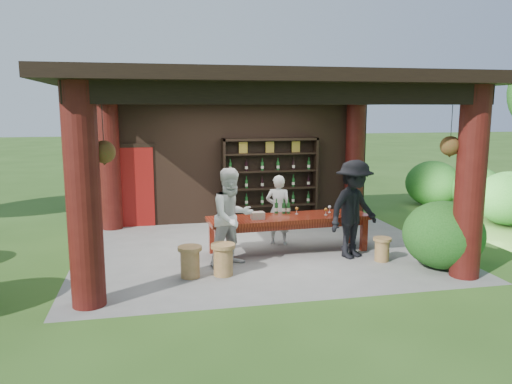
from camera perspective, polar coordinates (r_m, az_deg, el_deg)
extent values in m
plane|color=#2D5119|center=(10.52, 0.45, -6.55)|extent=(90.00, 90.00, 0.00)
cube|color=slate|center=(10.53, 0.45, -6.81)|extent=(7.40, 5.90, 0.10)
cube|color=black|center=(12.87, -2.17, 3.90)|extent=(7.00, 0.18, 3.30)
cube|color=maroon|center=(12.67, -13.74, 0.58)|extent=(0.95, 0.06, 2.00)
cylinder|color=#380C0A|center=(7.64, -19.12, -0.54)|extent=(0.50, 0.50, 3.30)
cylinder|color=#380C0A|center=(9.26, 23.30, 0.90)|extent=(0.50, 0.50, 3.30)
cylinder|color=#380C0A|center=(12.52, -16.39, 3.36)|extent=(0.50, 0.50, 3.30)
cylinder|color=#380C0A|center=(13.57, 11.23, 4.02)|extent=(0.50, 0.50, 3.30)
cube|color=black|center=(7.78, 4.36, 11.24)|extent=(6.70, 0.35, 0.35)
cube|color=black|center=(9.92, -17.91, 10.45)|extent=(0.30, 5.20, 0.30)
cube|color=black|center=(11.21, 16.67, 10.35)|extent=(0.30, 5.20, 0.30)
cube|color=black|center=(10.12, 0.48, 12.29)|extent=(7.50, 6.00, 0.20)
cylinder|color=black|center=(7.70, -17.11, 6.96)|extent=(0.01, 0.01, 0.75)
cone|color=black|center=(7.73, -16.94, 3.59)|extent=(0.32, 0.32, 0.18)
sphere|color=#1E5919|center=(7.72, -16.98, 4.40)|extent=(0.34, 0.34, 0.34)
cylinder|color=black|center=(9.17, 21.44, 7.07)|extent=(0.01, 0.01, 0.75)
cone|color=black|center=(9.20, 21.27, 4.25)|extent=(0.32, 0.32, 0.18)
sphere|color=#1E5919|center=(9.19, 21.31, 4.93)|extent=(0.34, 0.34, 0.34)
cube|color=#53140B|center=(10.19, 3.77, -2.98)|extent=(3.34, 1.03, 0.08)
cube|color=#53140B|center=(10.21, 3.76, -3.53)|extent=(3.14, 0.87, 0.12)
cube|color=#53140B|center=(9.59, -4.35, -6.09)|extent=(0.13, 0.13, 0.67)
cube|color=#53140B|center=(10.58, 12.22, -4.80)|extent=(0.13, 0.13, 0.67)
cube|color=#53140B|center=(10.21, -5.04, -5.14)|extent=(0.13, 0.13, 0.67)
cube|color=#53140B|center=(11.14, 10.69, -4.02)|extent=(0.13, 0.13, 0.67)
cylinder|color=olive|center=(8.88, -3.76, -7.94)|extent=(0.34, 0.34, 0.50)
cylinder|color=olive|center=(8.80, -3.78, -6.17)|extent=(0.43, 0.43, 0.07)
cylinder|color=olive|center=(9.98, 14.20, -6.53)|extent=(0.28, 0.28, 0.40)
cylinder|color=olive|center=(9.92, 14.25, -5.25)|extent=(0.35, 0.35, 0.06)
cylinder|color=olive|center=(8.85, -7.54, -8.12)|extent=(0.33, 0.33, 0.49)
cylinder|color=olive|center=(8.77, -7.58, -6.40)|extent=(0.42, 0.42, 0.07)
imported|color=silver|center=(10.77, 2.58, -2.03)|extent=(0.65, 0.55, 1.51)
imported|color=silver|center=(9.29, -2.75, -2.89)|extent=(1.10, 0.99, 1.84)
imported|color=black|center=(9.93, 11.11, -1.95)|extent=(1.44, 1.20, 1.93)
cube|color=#BF6672|center=(9.88, 0.19, -2.70)|extent=(0.27, 0.19, 0.14)
ellipsoid|color=#194C14|center=(14.06, 26.97, -1.07)|extent=(1.60, 1.60, 1.36)
ellipsoid|color=#194C14|center=(15.94, 19.53, 0.57)|extent=(1.60, 1.60, 1.36)
ellipsoid|color=#194C14|center=(15.72, 23.80, 0.03)|extent=(1.48, 1.48, 1.26)
ellipsoid|color=#194C14|center=(9.83, 20.60, -5.13)|extent=(1.46, 1.46, 1.24)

